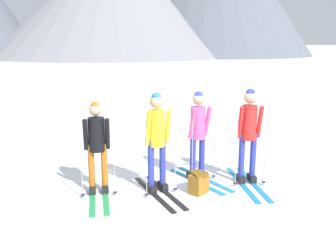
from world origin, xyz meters
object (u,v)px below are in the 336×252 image
object	(u,v)px
skier_in_black	(97,143)
skier_in_red	(249,132)
skier_in_pink	(198,132)
backpack_on_snow_front	(199,183)
skier_in_yellow	(157,138)

from	to	relation	value
skier_in_black	skier_in_red	xyz separation A→B (m)	(2.66, -0.63, 0.08)
skier_in_black	skier_in_pink	world-z (taller)	skier_in_pink
skier_in_pink	backpack_on_snow_front	bearing A→B (deg)	-115.86
skier_in_pink	backpack_on_snow_front	xyz separation A→B (m)	(-0.29, -0.59, -0.75)
skier_in_yellow	skier_in_pink	xyz separation A→B (m)	(0.93, 0.25, -0.04)
backpack_on_snow_front	skier_in_black	bearing A→B (deg)	156.22
skier_in_black	backpack_on_snow_front	world-z (taller)	skier_in_black
skier_in_yellow	skier_in_black	bearing A→B (deg)	159.09
skier_in_yellow	backpack_on_snow_front	bearing A→B (deg)	-27.82
skier_in_black	skier_in_red	bearing A→B (deg)	-13.34
skier_in_black	backpack_on_snow_front	bearing A→B (deg)	-23.78
skier_in_black	skier_in_red	distance (m)	2.73
skier_in_black	skier_in_pink	size ratio (longest dim) A/B	1.00
skier_in_pink	skier_in_yellow	bearing A→B (deg)	-164.96
skier_in_black	skier_in_yellow	world-z (taller)	skier_in_yellow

